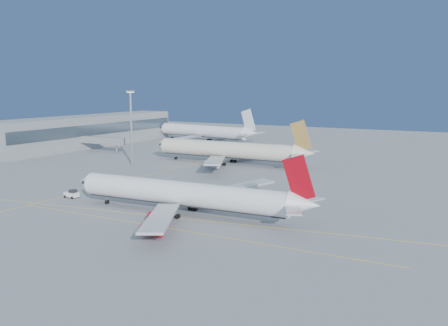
# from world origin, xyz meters

# --- Properties ---
(ground) EXTENTS (500.00, 500.00, 0.00)m
(ground) POSITION_xyz_m (0.00, 0.00, 0.00)
(ground) COLOR slate
(ground) RESTS_ON ground
(terminal) EXTENTS (18.40, 110.00, 15.00)m
(terminal) POSITION_xyz_m (-114.93, 85.00, 7.51)
(terminal) COLOR gray
(terminal) RESTS_ON ground
(jet_bridge) EXTENTS (23.60, 3.60, 6.90)m
(jet_bridge) POSITION_xyz_m (-93.11, 72.00, 5.17)
(jet_bridge) COLOR gray
(jet_bridge) RESTS_ON ground
(taxiway_lines) EXTENTS (118.86, 140.00, 0.02)m
(taxiway_lines) POSITION_xyz_m (-14.71, 6.34, 0.01)
(taxiway_lines) COLOR yellow
(taxiway_lines) RESTS_ON ground
(airliner_virgin) EXTENTS (63.63, 57.18, 15.71)m
(airliner_virgin) POSITION_xyz_m (-0.70, -2.77, 4.74)
(airliner_virgin) COLOR white
(airliner_virgin) RESTS_ON ground
(airliner_etihad) EXTENTS (67.82, 62.89, 17.76)m
(airliner_etihad) POSITION_xyz_m (-27.65, 68.28, 5.40)
(airliner_etihad) COLOR beige
(airliner_etihad) RESTS_ON ground
(airliner_third) EXTENTS (67.97, 62.03, 18.27)m
(airliner_third) POSITION_xyz_m (-75.52, 130.06, 5.53)
(airliner_third) COLOR white
(airliner_third) RESTS_ON ground
(pushback_tug) EXTENTS (4.07, 2.63, 2.23)m
(pushback_tug) POSITION_xyz_m (-36.75, -2.67, 1.03)
(pushback_tug) COLOR white
(pushback_tug) RESTS_ON ground
(light_mast) EXTENTS (2.40, 2.40, 27.76)m
(light_mast) POSITION_xyz_m (-58.36, 48.78, 16.39)
(light_mast) COLOR gray
(light_mast) RESTS_ON ground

